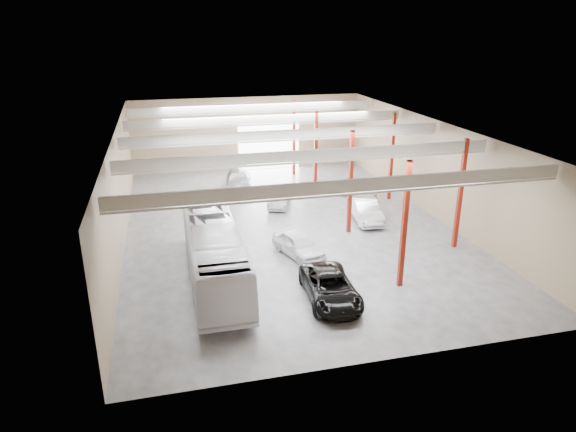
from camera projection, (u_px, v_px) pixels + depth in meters
name	position (u px, v px, depth m)	size (l,w,h in m)	color
depot_shell	(288.00, 156.00, 34.95)	(22.12, 32.12, 7.06)	#404145
coach_bus	(214.00, 253.00, 28.01)	(2.74, 11.71, 3.26)	silver
black_sedan	(330.00, 287.00, 26.22)	(2.43, 5.26, 1.46)	black
car_row_a	(298.00, 244.00, 31.38)	(1.71, 4.24, 1.44)	silver
car_row_b	(280.00, 197.00, 40.17)	(1.41, 4.06, 1.34)	#9F9FA4
car_row_c	(238.00, 180.00, 44.32)	(2.13, 5.25, 1.52)	gray
car_right_near	(365.00, 210.00, 37.05)	(1.67, 4.78, 1.58)	silver
car_right_far	(355.00, 189.00, 42.07)	(1.74, 4.33, 1.48)	silver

